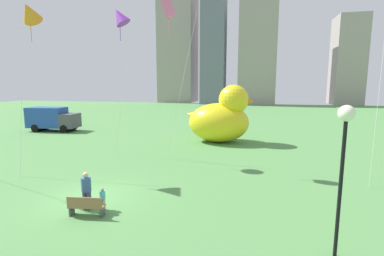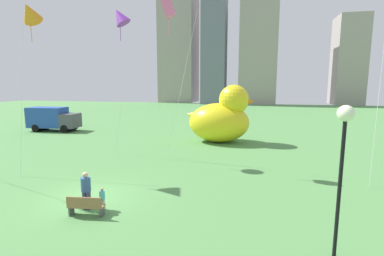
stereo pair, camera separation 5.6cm
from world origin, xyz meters
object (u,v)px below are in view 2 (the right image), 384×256
park_bench (86,206)px  kite_purple (120,17)px  giant_inflatable_duck (221,118)px  box_truck (53,119)px  kite_pink (169,9)px  person_child (102,198)px  lamppost (344,140)px  kite_orange (30,13)px  person_adult (86,189)px

park_bench → kite_purple: bearing=106.3°
park_bench → giant_inflatable_duck: bearing=77.5°
box_truck → kite_pink: kite_pink is taller
person_child → box_truck: size_ratio=0.17×
person_child → lamppost: bearing=-9.4°
kite_purple → kite_orange: bearing=-128.1°
person_child → lamppost: size_ratio=0.20×
person_child → kite_orange: 12.15m
park_bench → person_child: person_child is taller
park_bench → kite_orange: 12.31m
park_bench → person_adult: 0.87m
kite_purple → kite_orange: 5.79m
kite_orange → person_adult: bearing=-35.8°
giant_inflatable_duck → box_truck: size_ratio=1.11×
park_bench → lamppost: size_ratio=0.32×
giant_inflatable_duck → kite_pink: size_ratio=0.60×
person_child → kite_purple: 13.50m
person_adult → box_truck: bearing=131.6°
box_truck → kite_orange: size_ratio=0.57×
kite_purple → person_adult: bearing=-74.7°
kite_orange → kite_pink: bearing=24.9°
person_child → lamppost: (9.30, -1.54, 3.37)m
person_adult → giant_inflatable_duck: size_ratio=0.26×
park_bench → kite_pink: 13.10m
person_adult → kite_orange: kite_orange is taller
person_adult → kite_pink: bearing=78.7°
park_bench → kite_pink: bearing=81.8°
box_truck → person_child: bearing=-47.0°
kite_pink → kite_orange: size_ratio=1.05×
park_bench → giant_inflatable_duck: giant_inflatable_duck is taller
lamppost → kite_orange: size_ratio=0.47×
lamppost → kite_purple: 17.35m
park_bench → giant_inflatable_duck: 17.50m
kite_pink → person_adult: bearing=-101.3°
kite_orange → giant_inflatable_duck: bearing=50.1°
park_bench → kite_orange: bearing=142.1°
person_child → kite_pink: (0.86, 7.66, 9.88)m
kite_orange → box_truck: bearing=126.4°
park_bench → kite_orange: (-6.32, 4.93, 9.34)m
lamppost → kite_orange: kite_orange is taller
giant_inflatable_duck → box_truck: (-20.58, 2.17, -0.92)m
giant_inflatable_duck → kite_purple: kite_purple is taller
person_adult → lamppost: size_ratio=0.35×
box_truck → kite_pink: bearing=-30.8°
park_bench → giant_inflatable_duck: (3.76, 16.99, 1.90)m
kite_purple → park_bench: bearing=-73.7°
person_child → kite_pink: 12.53m
giant_inflatable_duck → kite_orange: kite_orange is taller
kite_pink → kite_orange: (-7.54, -3.50, -0.62)m
lamppost → kite_pink: 14.08m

